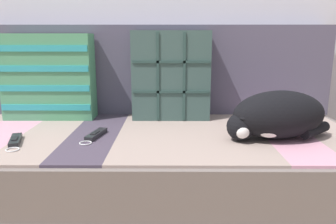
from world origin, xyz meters
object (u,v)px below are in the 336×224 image
(couch, at_px, (144,168))
(game_remote_near, at_px, (15,141))
(sleeping_cat, at_px, (276,116))
(game_remote_far, at_px, (95,135))
(throw_pillow_striped, at_px, (49,77))
(throw_pillow_quilted, at_px, (171,75))

(couch, xyz_separation_m, game_remote_near, (-0.48, -0.18, 0.19))
(sleeping_cat, xyz_separation_m, game_remote_near, (-1.02, -0.06, -0.08))
(game_remote_near, distance_m, game_remote_far, 0.30)
(game_remote_far, bearing_deg, throw_pillow_striped, 132.05)
(couch, xyz_separation_m, sleeping_cat, (0.54, -0.12, 0.27))
(game_remote_near, height_order, game_remote_far, same)
(throw_pillow_quilted, height_order, sleeping_cat, throw_pillow_quilted)
(sleeping_cat, relative_size, game_remote_far, 2.24)
(game_remote_far, bearing_deg, throw_pillow_quilted, 46.42)
(couch, relative_size, throw_pillow_quilted, 4.49)
(couch, distance_m, game_remote_far, 0.29)
(couch, distance_m, sleeping_cat, 0.62)
(sleeping_cat, relative_size, game_remote_near, 2.28)
(throw_pillow_quilted, distance_m, game_remote_far, 0.49)
(throw_pillow_striped, bearing_deg, sleeping_cat, -18.43)
(throw_pillow_striped, bearing_deg, throw_pillow_quilted, 0.05)
(game_remote_near, relative_size, game_remote_far, 0.99)
(throw_pillow_striped, bearing_deg, game_remote_near, -89.92)
(couch, bearing_deg, throw_pillow_quilted, 61.62)
(throw_pillow_striped, relative_size, game_remote_far, 2.22)
(game_remote_near, bearing_deg, throw_pillow_striped, 90.08)
(throw_pillow_quilted, relative_size, sleeping_cat, 0.97)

